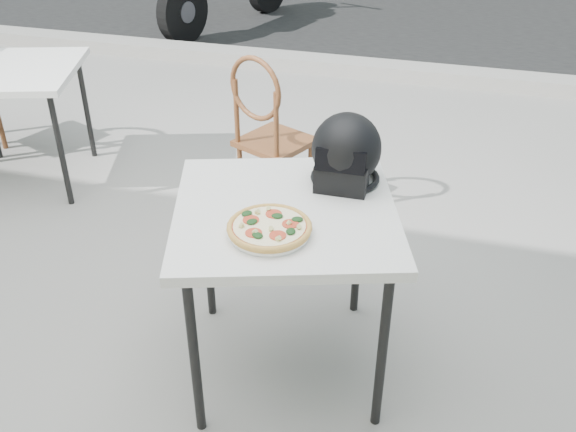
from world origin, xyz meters
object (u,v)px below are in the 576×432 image
(cafe_table_main, at_px, (285,224))
(cafe_table_side, at_px, (10,79))
(helmet, at_px, (346,153))
(pizza, at_px, (269,227))
(cafe_chair_main, at_px, (267,126))
(plate, at_px, (269,232))

(cafe_table_main, distance_m, cafe_table_side, 2.25)
(helmet, relative_size, cafe_table_side, 0.29)
(pizza, xyz_separation_m, helmet, (0.17, 0.43, 0.09))
(pizza, height_order, cafe_chair_main, cafe_chair_main)
(helmet, relative_size, cafe_chair_main, 0.30)
(cafe_table_side, bearing_deg, helmet, -21.81)
(plate, bearing_deg, pizza, 83.30)
(helmet, xyz_separation_m, cafe_table_side, (-2.12, 0.85, -0.22))
(cafe_table_main, xyz_separation_m, plate, (-0.00, -0.18, 0.08))
(cafe_table_main, height_order, cafe_chair_main, cafe_chair_main)
(cafe_chair_main, bearing_deg, cafe_table_side, 26.77)
(helmet, height_order, cafe_chair_main, helmet)
(plate, height_order, helmet, helmet)
(plate, bearing_deg, helmet, 68.41)
(helmet, bearing_deg, cafe_chair_main, 122.67)
(pizza, relative_size, cafe_chair_main, 0.36)
(helmet, bearing_deg, cafe_table_main, -123.86)
(helmet, bearing_deg, pizza, -112.20)
(helmet, height_order, cafe_table_side, helmet)
(plate, height_order, cafe_chair_main, cafe_chair_main)
(cafe_table_main, distance_m, plate, 0.19)
(cafe_table_main, xyz_separation_m, cafe_table_side, (-1.96, 1.10, -0.03))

